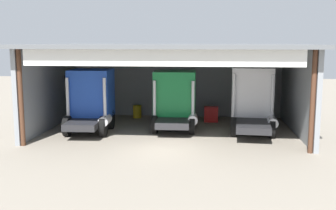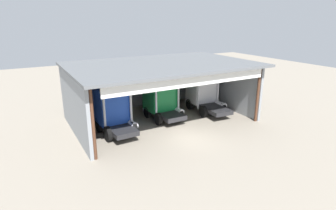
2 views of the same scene
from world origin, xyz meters
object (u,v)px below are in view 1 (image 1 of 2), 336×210
Objects in this scene: oil_drum at (137,112)px; truck_white_center_right_bay at (253,99)px; tool_cart at (211,114)px; truck_blue_left_bay at (91,99)px; truck_green_center_bay at (175,99)px.

truck_white_center_right_bay is at bearing -24.43° from oil_drum.
tool_cart is (5.10, -0.94, 0.07)m from oil_drum.
truck_blue_left_bay is 5.09× the size of oil_drum.
tool_cart is (7.02, 3.57, -1.40)m from truck_blue_left_bay.
truck_green_center_bay is 5.03× the size of oil_drum.
truck_blue_left_bay is 4.38× the size of tool_cart.
oil_drum is at bearing 169.56° from tool_cart.
oil_drum is at bearing 159.74° from truck_white_center_right_bay.
tool_cart is at bearing 138.40° from truck_white_center_right_bay.
truck_white_center_right_bay reaches higher than truck_blue_left_bay.
tool_cart is at bearing 46.59° from truck_green_center_bay.
truck_green_center_bay is at bearing 11.27° from truck_blue_left_bay.
truck_blue_left_bay is 4.97m from truck_green_center_bay.
oil_drum is (-7.50, 3.41, -1.48)m from truck_white_center_right_bay.
truck_white_center_right_bay is (9.42, 1.10, 0.01)m from truck_blue_left_bay.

